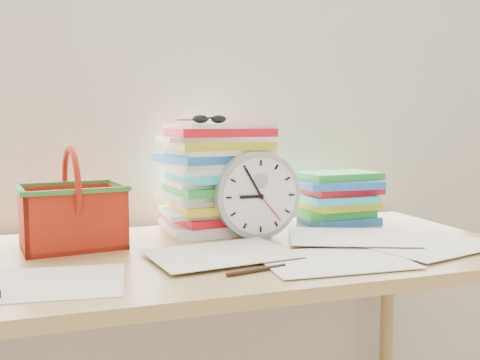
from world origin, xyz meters
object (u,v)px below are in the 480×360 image
object	(u,v)px
paper_stack	(216,177)
clock	(257,195)
desk	(233,278)
book_stack	(339,198)
basket	(72,198)

from	to	relation	value
paper_stack	clock	bearing A→B (deg)	-59.02
desk	book_stack	bearing A→B (deg)	28.23
book_stack	clock	bearing A→B (deg)	-158.89
clock	basket	xyz separation A→B (m)	(-0.47, 0.04, 0.01)
desk	paper_stack	world-z (taller)	paper_stack
desk	basket	distance (m)	0.45
desk	book_stack	world-z (taller)	book_stack
clock	basket	distance (m)	0.48
desk	basket	bearing A→B (deg)	159.23
paper_stack	clock	size ratio (longest dim) A/B	1.34
paper_stack	book_stack	world-z (taller)	paper_stack
paper_stack	clock	distance (m)	0.16
desk	paper_stack	size ratio (longest dim) A/B	4.52
book_stack	basket	world-z (taller)	basket
book_stack	desk	bearing A→B (deg)	-151.77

